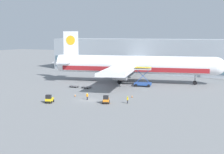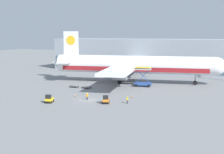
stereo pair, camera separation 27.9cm
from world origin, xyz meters
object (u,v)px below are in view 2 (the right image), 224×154
object	(u,v)px
baggage_tug_mid	(106,100)
scissor_lift_loader	(143,79)
baggage_tug_foreground	(49,99)
airplane_main	(131,65)
traffic_cone_near	(75,95)
ground_crew_far	(127,99)
ground_crew_near	(87,96)
baggage_dolly_second	(86,87)
baggage_dolly_lead	(74,86)
traffic_cone_far	(132,96)

from	to	relation	value
baggage_tug_mid	scissor_lift_loader	bearing A→B (deg)	156.90
baggage_tug_foreground	baggage_tug_mid	xyz separation A→B (m)	(12.34, 5.18, 0.00)
airplane_main	scissor_lift_loader	world-z (taller)	airplane_main
scissor_lift_loader	traffic_cone_near	size ratio (longest dim) A/B	8.99
baggage_tug_foreground	ground_crew_far	world-z (taller)	baggage_tug_foreground
baggage_tug_foreground	ground_crew_near	world-z (taller)	baggage_tug_foreground
baggage_tug_mid	baggage_dolly_second	xyz separation A→B (m)	(-14.53, 15.74, -0.49)
ground_crew_far	ground_crew_near	bearing A→B (deg)	-85.38
ground_crew_far	baggage_tug_foreground	bearing A→B (deg)	-65.38
baggage_dolly_lead	traffic_cone_far	bearing A→B (deg)	-15.57
airplane_main	baggage_dolly_second	size ratio (longest dim) A/B	15.41
baggage_tug_mid	ground_crew_near	size ratio (longest dim) A/B	1.60
ground_crew_near	traffic_cone_near	world-z (taller)	ground_crew_near
scissor_lift_loader	ground_crew_near	size ratio (longest dim) A/B	3.40
airplane_main	traffic_cone_far	size ratio (longest dim) A/B	85.12
scissor_lift_loader	traffic_cone_far	world-z (taller)	scissor_lift_loader
baggage_tug_mid	ground_crew_far	bearing A→B (deg)	90.06
ground_crew_near	traffic_cone_near	bearing A→B (deg)	-93.92
baggage_tug_foreground	baggage_tug_mid	distance (m)	13.38
airplane_main	ground_crew_near	xyz separation A→B (m)	(0.68, -30.37, -4.81)
baggage_dolly_second	traffic_cone_far	world-z (taller)	traffic_cone_far
baggage_tug_mid	baggage_dolly_lead	xyz separation A→B (m)	(-18.67, 15.54, -0.49)
baggage_dolly_lead	scissor_lift_loader	bearing A→B (deg)	32.44
ground_crew_far	baggage_tug_mid	bearing A→B (deg)	-64.26
ground_crew_near	traffic_cone_near	xyz separation A→B (m)	(-5.09, 2.50, -0.70)
baggage_tug_foreground	baggage_dolly_lead	size ratio (longest dim) A/B	0.74
scissor_lift_loader	ground_crew_far	bearing A→B (deg)	-91.11
airplane_main	traffic_cone_near	distance (m)	28.75
airplane_main	baggage_dolly_lead	xyz separation A→B (m)	(-12.09, -16.32, -5.45)
scissor_lift_loader	ground_crew_near	world-z (taller)	scissor_lift_loader
airplane_main	traffic_cone_near	bearing A→B (deg)	-111.89
baggage_tug_foreground	baggage_dolly_second	world-z (taller)	baggage_tug_foreground
scissor_lift_loader	baggage_tug_mid	world-z (taller)	scissor_lift_loader
baggage_tug_foreground	ground_crew_near	distance (m)	9.28
baggage_dolly_second	ground_crew_far	distance (m)	23.50
baggage_tug_mid	traffic_cone_near	size ratio (longest dim) A/B	4.23
scissor_lift_loader	ground_crew_far	size ratio (longest dim) A/B	3.46
baggage_tug_mid	baggage_dolly_lead	world-z (taller)	baggage_tug_mid
traffic_cone_far	baggage_tug_foreground	bearing A→B (deg)	-137.02
airplane_main	scissor_lift_loader	xyz separation A→B (m)	(6.04, -5.32, -3.61)
airplane_main	baggage_dolly_second	distance (m)	18.79
ground_crew_far	traffic_cone_near	bearing A→B (deg)	-95.58
traffic_cone_near	traffic_cone_far	bearing A→B (deg)	19.98
baggage_tug_mid	ground_crew_far	size ratio (longest dim) A/B	1.63
baggage_tug_mid	baggage_dolly_second	bearing A→B (deg)	-161.52
baggage_tug_foreground	baggage_tug_mid	world-z (taller)	same
baggage_tug_mid	ground_crew_near	bearing A→B (deg)	-128.41
baggage_dolly_second	ground_crew_far	size ratio (longest dim) A/B	2.16
traffic_cone_near	ground_crew_far	bearing A→B (deg)	-7.02
baggage_tug_foreground	traffic_cone_far	distance (m)	20.85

